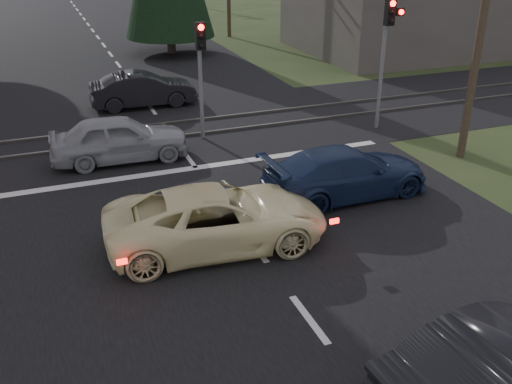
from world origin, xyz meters
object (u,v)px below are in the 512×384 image
cream_coupe (217,218)px  dark_hatchback (511,367)px  utility_pole_near (484,9)px  blue_sedan (346,173)px  dark_car_far (143,90)px  traffic_signal_right (388,39)px  silver_car (120,139)px  traffic_signal_center (201,61)px

cream_coupe → dark_hatchback: bearing=-151.8°
utility_pole_near → cream_coupe: bearing=-164.3°
cream_coupe → blue_sedan: cream_coupe is taller
blue_sedan → dark_car_far: size_ratio=1.11×
traffic_signal_right → silver_car: traffic_signal_right is taller
dark_hatchback → dark_car_far: (-2.17, 18.60, -0.03)m
cream_coupe → silver_car: 6.47m
dark_car_far → cream_coupe: bearing=178.3°
utility_pole_near → silver_car: utility_pole_near is taller
utility_pole_near → dark_car_far: bearing=132.3°
utility_pole_near → dark_hatchback: bearing=-125.8°
dark_hatchback → silver_car: silver_car is taller
utility_pole_near → blue_sedan: 6.61m
traffic_signal_right → dark_hatchback: (-5.58, -12.53, -2.57)m
utility_pole_near → cream_coupe: 10.46m
traffic_signal_center → dark_car_far: (-1.20, 4.87, -2.09)m
traffic_signal_center → cream_coupe: bearing=-103.9°
traffic_signal_right → silver_car: (-9.62, 0.25, -2.57)m
traffic_signal_center → dark_car_far: 5.43m
dark_car_far → dark_hatchback: bearing=-172.3°
traffic_signal_center → silver_car: bearing=-162.8°
cream_coupe → silver_car: silver_car is taller
silver_car → blue_sedan: (5.49, -4.99, -0.04)m
traffic_signal_center → blue_sedan: traffic_signal_center is taller
dark_car_far → silver_car: bearing=163.2°
cream_coupe → dark_hatchback: dark_hatchback is taller
cream_coupe → dark_hatchback: size_ratio=1.16×
blue_sedan → dark_car_far: dark_car_far is taller
dark_hatchback → blue_sedan: dark_hatchback is taller
utility_pole_near → blue_sedan: utility_pole_near is taller
blue_sedan → traffic_signal_right: bearing=-42.7°
utility_pole_near → traffic_signal_center: bearing=148.0°
dark_hatchback → dark_car_far: size_ratio=1.04×
traffic_signal_right → dark_car_far: bearing=141.9°
traffic_signal_center → utility_pole_near: size_ratio=0.46×
traffic_signal_center → cream_coupe: (-1.80, -7.30, -2.08)m
blue_sedan → utility_pole_near: bearing=-77.6°
traffic_signal_right → silver_car: 9.96m
silver_car → dark_car_far: size_ratio=1.00×
utility_pole_near → dark_car_far: (-8.70, 9.55, -4.01)m
utility_pole_near → dark_hatchback: size_ratio=1.99×
blue_sedan → cream_coupe: bearing=106.2°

